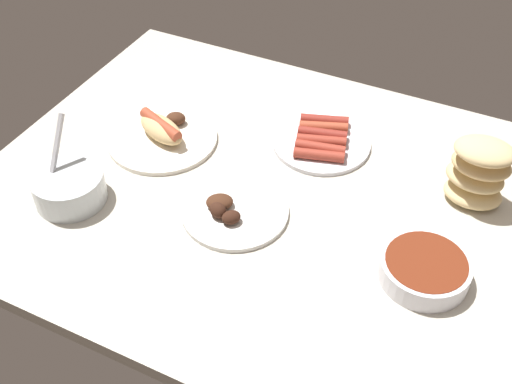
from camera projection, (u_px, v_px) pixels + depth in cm
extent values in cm
cube|color=beige|center=(279.00, 199.00, 129.06)|extent=(120.00, 90.00, 3.00)
cylinder|color=white|center=(235.00, 211.00, 123.58)|extent=(20.90, 20.90, 1.00)
ellipsoid|color=#472819|center=(220.00, 202.00, 123.07)|extent=(6.74, 6.42, 2.39)
ellipsoid|color=#381E14|center=(218.00, 210.00, 120.96)|extent=(4.52, 4.17, 3.00)
ellipsoid|color=#381E14|center=(231.00, 217.00, 119.90)|extent=(4.67, 4.71, 2.55)
ellipsoid|color=#E5C689|center=(473.00, 193.00, 125.46)|extent=(11.77, 9.41, 3.60)
ellipsoid|color=#E5C689|center=(475.00, 177.00, 123.63)|extent=(12.37, 10.23, 3.60)
ellipsoid|color=#DBB77A|center=(481.00, 164.00, 120.84)|extent=(11.58, 9.17, 3.60)
ellipsoid|color=#E5C689|center=(485.00, 151.00, 118.02)|extent=(12.08, 9.84, 3.60)
cylinder|color=white|center=(321.00, 143.00, 139.09)|extent=(21.37, 21.37, 1.00)
cylinder|color=maroon|center=(325.00, 120.00, 142.44)|extent=(10.86, 5.58, 2.25)
cylinder|color=#AD472D|center=(324.00, 127.00, 140.65)|extent=(10.81, 5.88, 2.25)
cylinder|color=maroon|center=(322.00, 134.00, 138.87)|extent=(10.92, 4.87, 2.25)
cylinder|color=#9E3828|center=(321.00, 141.00, 137.09)|extent=(10.87, 5.46, 2.25)
cylinder|color=#9E3828|center=(320.00, 148.00, 135.31)|extent=(10.94, 4.44, 2.25)
cylinder|color=#9E3828|center=(319.00, 155.00, 133.53)|extent=(10.91, 5.10, 2.25)
cylinder|color=white|center=(424.00, 270.00, 110.77)|extent=(15.80, 15.80, 4.27)
cylinder|color=maroon|center=(426.00, 263.00, 109.58)|extent=(14.22, 14.22, 1.00)
cylinder|color=white|center=(162.00, 139.00, 140.21)|extent=(24.18, 24.18, 1.00)
ellipsoid|color=#DBB77A|center=(161.00, 129.00, 138.36)|extent=(14.16, 10.35, 4.40)
cylinder|color=#AD472D|center=(161.00, 124.00, 137.53)|extent=(12.22, 6.76, 2.40)
ellipsoid|color=#472819|center=(176.00, 119.00, 142.38)|extent=(5.57, 5.23, 2.80)
cylinder|color=silver|center=(69.00, 187.00, 124.77)|extent=(14.17, 14.17, 6.19)
cylinder|color=beige|center=(68.00, 183.00, 123.92)|extent=(12.47, 12.47, 2.79)
cube|color=#B7B7BC|center=(55.00, 154.00, 122.82)|extent=(1.20, 9.46, 13.82)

